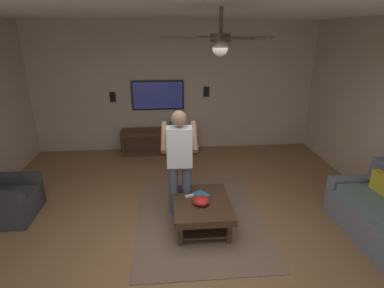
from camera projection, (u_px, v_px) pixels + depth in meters
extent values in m
plane|color=olive|center=(187.00, 243.00, 4.03)|extent=(8.54, 8.54, 0.00)
cube|color=#BCA893|center=(175.00, 88.00, 6.89)|extent=(0.10, 6.59, 2.89)
cube|color=white|center=(185.00, 0.00, 3.00)|extent=(7.32, 6.59, 0.10)
cube|color=#7A604C|center=(200.00, 217.00, 4.58)|extent=(2.49, 1.85, 0.01)
cube|color=slate|center=(354.00, 194.00, 4.67)|extent=(0.18, 0.84, 0.58)
cube|color=gold|center=(383.00, 186.00, 4.18)|extent=(0.37, 0.16, 0.36)
cube|color=#38383D|center=(8.00, 205.00, 4.55)|extent=(0.80, 0.80, 0.40)
cube|color=#38383D|center=(16.00, 190.00, 4.82)|extent=(0.16, 0.80, 0.56)
cube|color=#422B1C|center=(202.00, 204.00, 4.28)|extent=(1.00, 0.80, 0.10)
cylinder|color=#422B1C|center=(219.00, 200.00, 4.77)|extent=(0.07, 0.07, 0.30)
cylinder|color=#422B1C|center=(178.00, 202.00, 4.71)|extent=(0.07, 0.07, 0.30)
cylinder|color=#422B1C|center=(229.00, 233.00, 3.98)|extent=(0.07, 0.07, 0.30)
cylinder|color=#422B1C|center=(181.00, 236.00, 3.93)|extent=(0.07, 0.07, 0.30)
cube|color=#382417|center=(201.00, 219.00, 4.37)|extent=(0.88, 0.68, 0.03)
cube|color=#422B1C|center=(159.00, 141.00, 6.96)|extent=(0.44, 1.70, 0.55)
cube|color=#352216|center=(159.00, 145.00, 6.75)|extent=(0.01, 1.56, 0.39)
cube|color=black|center=(158.00, 95.00, 6.83)|extent=(0.05, 1.17, 0.66)
cube|color=#404DC3|center=(158.00, 95.00, 6.81)|extent=(0.01, 1.11, 0.60)
cylinder|color=#4C5166|center=(187.00, 190.00, 4.54)|extent=(0.14, 0.14, 0.82)
cylinder|color=#4C5166|center=(173.00, 191.00, 4.53)|extent=(0.14, 0.14, 0.82)
cube|color=white|center=(179.00, 147.00, 4.29)|extent=(0.23, 0.37, 0.58)
sphere|color=#997056|center=(179.00, 118.00, 4.14)|extent=(0.22, 0.22, 0.22)
cylinder|color=#997056|center=(194.00, 136.00, 4.44)|extent=(0.48, 0.10, 0.37)
cylinder|color=#997056|center=(164.00, 137.00, 4.41)|extent=(0.48, 0.10, 0.37)
cube|color=white|center=(179.00, 139.00, 4.65)|extent=(0.04, 0.05, 0.16)
ellipsoid|color=red|center=(201.00, 201.00, 4.17)|extent=(0.24, 0.24, 0.11)
cube|color=white|center=(190.00, 196.00, 4.38)|extent=(0.09, 0.16, 0.02)
cube|color=black|center=(183.00, 191.00, 4.51)|extent=(0.10, 0.16, 0.02)
cube|color=teal|center=(201.00, 195.00, 4.39)|extent=(0.27, 0.25, 0.04)
sphere|color=teal|center=(174.00, 125.00, 6.87)|extent=(0.22, 0.22, 0.22)
cube|color=black|center=(206.00, 92.00, 6.91)|extent=(0.06, 0.12, 0.22)
cube|color=black|center=(113.00, 97.00, 6.77)|extent=(0.06, 0.12, 0.22)
cylinder|color=#4C3828|center=(221.00, 22.00, 2.93)|extent=(0.04, 0.04, 0.28)
cylinder|color=#4C3828|center=(220.00, 38.00, 2.98)|extent=(0.20, 0.20, 0.08)
sphere|color=silver|center=(220.00, 48.00, 3.01)|extent=(0.16, 0.16, 0.16)
cube|color=brown|center=(209.00, 37.00, 3.26)|extent=(0.57, 0.23, 0.02)
cube|color=brown|center=(188.00, 38.00, 2.93)|extent=(0.15, 0.57, 0.02)
cube|color=brown|center=(240.00, 38.00, 2.71)|extent=(0.56, 0.33, 0.02)
cube|color=brown|center=(249.00, 37.00, 3.09)|extent=(0.28, 0.57, 0.02)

